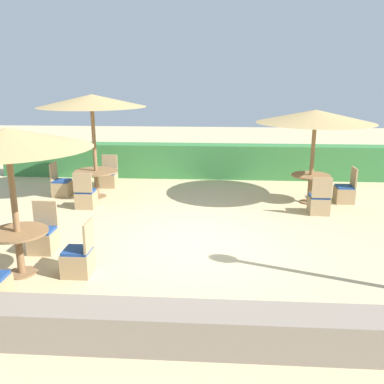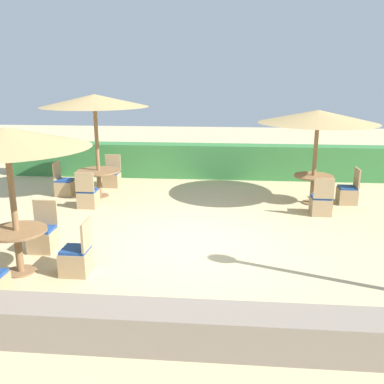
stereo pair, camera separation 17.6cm
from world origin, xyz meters
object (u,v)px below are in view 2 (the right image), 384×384
object	(u,v)px
patio_chair_back_right_south	(321,204)
patio_chair_back_left_north	(112,178)
parasol_back_left	(94,101)
parasol_back_right	(318,117)
patio_chair_back_right_east	(348,194)
round_table_back_right	(313,182)
patio_chair_front_left_east	(77,259)
round_table_front_left	(18,240)
patio_chair_back_left_south	(88,197)
round_table_back_left	(99,175)
parasol_front_left	(6,138)
patio_chair_front_left_north	(43,237)
patio_chair_back_left_west	(65,186)

from	to	relation	value
patio_chair_back_right_south	patio_chair_back_left_north	size ratio (longest dim) A/B	1.00
parasol_back_left	parasol_back_right	bearing A→B (deg)	-1.50
patio_chair_back_right_east	parasol_back_left	distance (m)	6.96
round_table_back_right	patio_chair_front_left_east	bearing A→B (deg)	-135.82
round_table_front_left	patio_chair_back_left_south	xyz separation A→B (m)	(-0.05, 3.70, -0.31)
patio_chair_front_left_east	round_table_back_left	bearing A→B (deg)	12.49
patio_chair_back_left_south	patio_chair_back_left_north	bearing A→B (deg)	89.03
round_table_back_right	patio_chair_back_left_south	distance (m)	5.72
parasol_front_left	patio_chair_back_left_south	xyz separation A→B (m)	(-0.05, 3.70, -1.99)
patio_chair_front_left_east	patio_chair_back_right_east	distance (m)	7.17
patio_chair_front_left_north	patio_chair_back_left_south	size ratio (longest dim) A/B	1.00
round_table_back_right	patio_chair_back_right_south	bearing A→B (deg)	-88.08
patio_chair_front_left_north	patio_chair_back_left_south	distance (m)	2.76
parasol_front_left	round_table_back_right	xyz separation A→B (m)	(5.60, 4.55, -1.69)
patio_chair_front_left_north	patio_chair_back_left_north	xyz separation A→B (m)	(-0.01, 4.86, 0.00)
round_table_back_right	round_table_back_left	size ratio (longest dim) A/B	0.85
parasol_front_left	patio_chair_back_left_west	xyz separation A→B (m)	(-1.05, 4.73, -1.99)
parasol_front_left	patio_chair_back_right_south	size ratio (longest dim) A/B	2.80
patio_chair_front_left_north	patio_chair_back_left_north	distance (m)	4.86
round_table_front_left	patio_chair_front_left_north	size ratio (longest dim) A/B	1.05
round_table_front_left	round_table_back_right	xyz separation A→B (m)	(5.60, 4.55, -0.01)
round_table_front_left	patio_chair_back_left_south	world-z (taller)	patio_chair_back_left_south
parasol_back_right	patio_chair_back_right_south	distance (m)	2.17
round_table_back_left	parasol_back_right	bearing A→B (deg)	-1.50
patio_chair_front_left_north	patio_chair_back_left_north	size ratio (longest dim) A/B	1.00
patio_chair_back_right_east	parasol_back_left	size ratio (longest dim) A/B	0.33
patio_chair_back_left_south	patio_chair_back_right_south	bearing A→B (deg)	-1.00
patio_chair_front_left_north	parasol_back_left	distance (m)	4.40
round_table_front_left	patio_chair_back_left_south	bearing A→B (deg)	90.84
parasol_front_left	patio_chair_front_left_north	bearing A→B (deg)	90.36
patio_chair_front_left_east	parasol_back_right	bearing A→B (deg)	-45.82
parasol_front_left	patio_chair_back_left_north	distance (m)	6.14
patio_chair_back_right_south	parasol_back_right	bearing A→B (deg)	91.92
patio_chair_front_left_north	patio_chair_back_left_west	bearing A→B (deg)	-74.53
parasol_front_left	patio_chair_front_left_east	world-z (taller)	parasol_front_left
parasol_back_right	patio_chair_back_left_west	world-z (taller)	parasol_back_right
round_table_back_right	patio_chair_back_left_north	xyz separation A→B (m)	(-5.62, 1.26, -0.30)
patio_chair_back_right_east	round_table_back_left	size ratio (longest dim) A/B	0.80
patio_chair_front_left_east	parasol_back_left	world-z (taller)	parasol_back_left
patio_chair_back_left_south	patio_chair_back_left_west	bearing A→B (deg)	134.20
patio_chair_front_left_east	patio_chair_back_left_west	world-z (taller)	same
parasol_front_left	patio_chair_back_left_north	bearing A→B (deg)	90.18
patio_chair_front_left_east	patio_chair_front_left_north	bearing A→B (deg)	47.35
patio_chair_back_left_west	patio_chair_back_left_north	xyz separation A→B (m)	(1.04, 1.07, 0.00)
parasol_front_left	round_table_back_left	size ratio (longest dim) A/B	2.24
parasol_back_right	patio_chair_back_right_south	xyz separation A→B (m)	(0.03, -0.94, -1.95)
patio_chair_back_right_south	patio_chair_back_left_south	size ratio (longest dim) A/B	1.00
parasol_back_right	patio_chair_back_left_south	world-z (taller)	parasol_back_right
patio_chair_back_right_east	patio_chair_back_left_south	xyz separation A→B (m)	(-6.56, -0.90, 0.00)
parasol_front_left	round_table_back_right	bearing A→B (deg)	39.08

